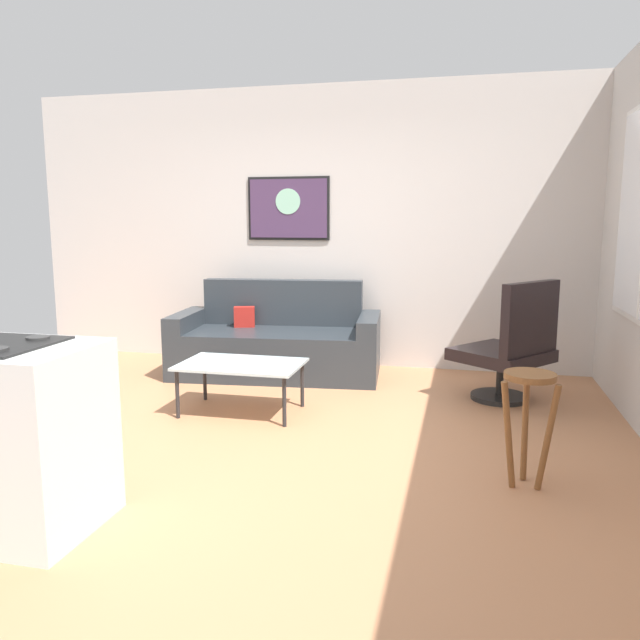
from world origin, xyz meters
name	(u,v)px	position (x,y,z in m)	size (l,w,h in m)	color
ground	(247,444)	(0.00, 0.00, -0.02)	(6.40, 6.40, 0.04)	#B57851
back_wall	(327,228)	(0.00, 2.42, 1.40)	(6.40, 0.05, 2.80)	beige
couch	(277,344)	(-0.35, 1.83, 0.29)	(2.02, 1.04, 0.89)	#293035
coffee_table	(241,367)	(-0.26, 0.60, 0.36)	(0.93, 0.60, 0.39)	silver
armchair	(511,347)	(1.77, 1.37, 0.46)	(0.91, 0.92, 1.00)	black
bar_stool	(529,403)	(1.76, -0.30, 0.48)	(0.33, 0.32, 0.65)	brown
wall_painting	(288,208)	(-0.39, 2.38, 1.59)	(0.86, 0.03, 0.64)	black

